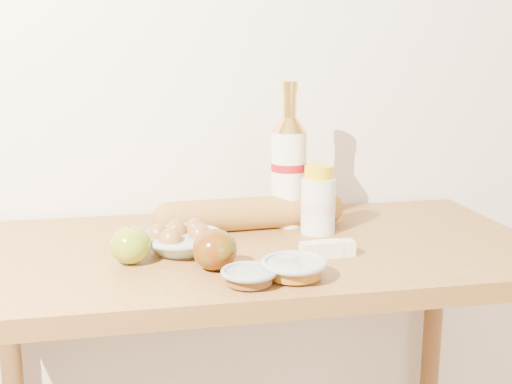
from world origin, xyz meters
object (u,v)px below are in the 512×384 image
Objects in this scene: bourbon_bottle at (289,168)px; cream_bottle at (318,202)px; table at (253,300)px; baguette at (251,213)px; egg_bowl at (182,240)px.

bourbon_bottle is 0.11m from cream_bottle.
cream_bottle is at bearing 21.26° from table.
table is 0.20m from baguette.
table is at bearing -138.83° from cream_bottle.
table is 2.70× the size of baguette.
egg_bowl is (-0.15, -0.02, 0.15)m from table.
table is 3.64× the size of bourbon_bottle.
bourbon_bottle is at bearing 9.81° from baguette.
baguette is at bearing -148.95° from bourbon_bottle.
egg_bowl is at bearing -131.13° from bourbon_bottle.
baguette is at bearing 177.63° from cream_bottle.
cream_bottle is 0.71× the size of egg_bowl.
bourbon_bottle is (0.11, 0.14, 0.26)m from table.
egg_bowl is 0.22m from baguette.
cream_bottle is (0.05, -0.08, -0.06)m from bourbon_bottle.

